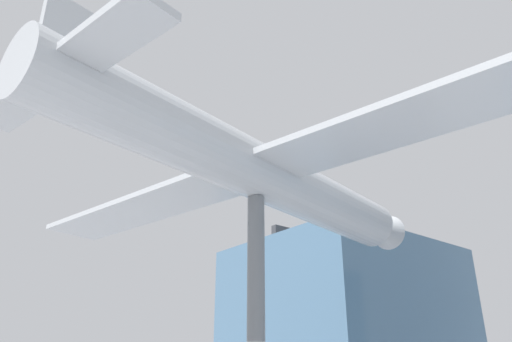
{
  "coord_description": "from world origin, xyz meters",
  "views": [
    {
      "loc": [
        10.49,
        -8.39,
        1.5
      ],
      "look_at": [
        0.0,
        0.0,
        7.25
      ],
      "focal_mm": 35.0,
      "sensor_mm": 36.0,
      "label": 1
    }
  ],
  "objects": [
    {
      "name": "glass_pavilion_left",
      "position": [
        -9.28,
        14.1,
        4.44
      ],
      "size": [
        10.05,
        11.62,
        9.47
      ],
      "color": "slate",
      "rests_on": "ground_plane"
    },
    {
      "name": "support_pylon_central",
      "position": [
        0.0,
        0.0,
        3.21
      ],
      "size": [
        0.48,
        0.48,
        6.42
      ],
      "color": "slate",
      "rests_on": "ground_plane"
    },
    {
      "name": "suspended_airplane",
      "position": [
        -0.05,
        0.23,
        7.26
      ],
      "size": [
        20.06,
        16.02,
        2.8
      ],
      "rotation": [
        0.0,
        0.0,
        0.19
      ],
      "color": "#B2B7BC",
      "rests_on": "support_pylon_central"
    }
  ]
}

